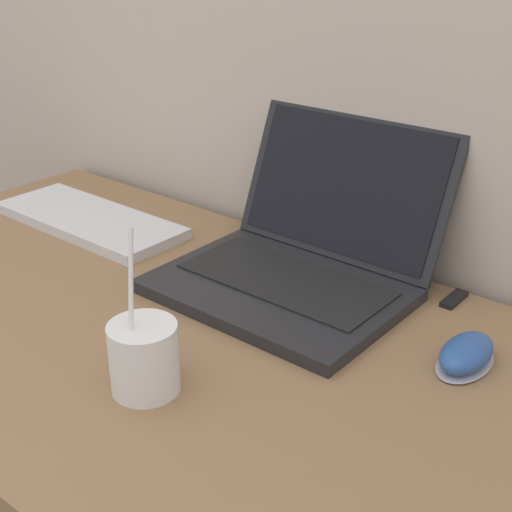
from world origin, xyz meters
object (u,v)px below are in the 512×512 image
object	(u,v)px
computer_mouse	(466,354)
external_keyboard	(89,220)
laptop	(302,252)
drink_cup	(144,356)
usb_stick	(454,299)

from	to	relation	value
computer_mouse	external_keyboard	bearing A→B (deg)	-179.37
laptop	drink_cup	size ratio (longest dim) A/B	1.83
laptop	computer_mouse	xyz separation A→B (m)	(0.31, -0.06, -0.04)
drink_cup	laptop	bearing A→B (deg)	93.80
drink_cup	usb_stick	bearing A→B (deg)	66.63
drink_cup	computer_mouse	xyz separation A→B (m)	(0.28, 0.30, -0.03)
computer_mouse	external_keyboard	size ratio (longest dim) A/B	0.28
laptop	computer_mouse	size ratio (longest dim) A/B	3.36
computer_mouse	usb_stick	xyz separation A→B (m)	(-0.09, 0.15, -0.01)
external_keyboard	usb_stick	world-z (taller)	external_keyboard
laptop	usb_stick	size ratio (longest dim) A/B	6.23
laptop	drink_cup	xyz separation A→B (m)	(0.02, -0.36, -0.00)
computer_mouse	usb_stick	bearing A→B (deg)	119.85
drink_cup	external_keyboard	xyz separation A→B (m)	(-0.48, 0.29, -0.04)
laptop	usb_stick	distance (m)	0.24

